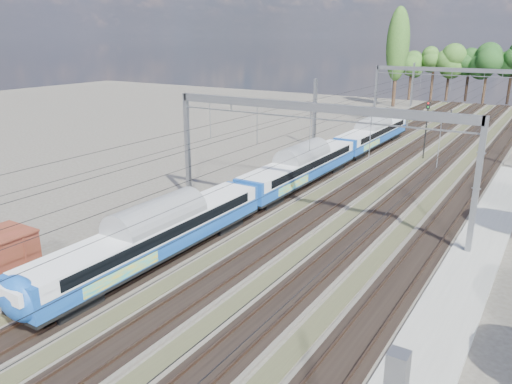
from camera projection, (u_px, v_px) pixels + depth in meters
The scene contains 7 objects.
track_bed at pixel (374, 176), 50.14m from camera, with size 21.00×130.00×0.34m.
platform at pixel (440, 329), 23.83m from camera, with size 3.00×70.00×0.30m, color gray.
catenary at pixel (404, 104), 54.31m from camera, with size 25.65×130.00×9.00m.
poplar at pixel (398, 45), 96.84m from camera, with size 4.40×4.40×19.04m.
emu_train at pixel (300, 163), 45.67m from camera, with size 2.75×58.30×4.03m.
worker at pixel (451, 115), 83.82m from camera, with size 0.63×0.41×1.72m, color black.
signal_near at pixel (427, 123), 56.23m from camera, with size 0.47×0.43×6.52m.
Camera 1 is at (15.54, -2.28, 13.52)m, focal length 35.00 mm.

